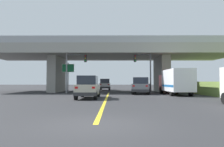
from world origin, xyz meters
The scene contains 10 objects.
ground centered at (0.00, 24.62, 0.00)m, with size 160.00×160.00×0.00m, color #2B2B2D.
overpass_bridge centered at (0.00, 24.62, 5.43)m, with size 35.96×10.28×7.41m.
lane_divider_stripe centered at (0.00, 11.08, 0.00)m, with size 0.20×22.15×0.01m, color yellow.
suv_lead centered at (-1.64, 11.80, 1.01)m, with size 1.87×4.82×2.02m.
suv_crossing centered at (4.03, 18.56, 1.01)m, with size 2.77×4.77×2.02m.
box_truck centered at (7.74, 17.03, 1.53)m, with size 2.33×7.19×2.86m.
sedan_oncoming centered at (-0.86, 31.17, 1.01)m, with size 1.87×4.83×2.02m.
traffic_signal_nearside centered at (4.80, 20.53, 3.57)m, with size 2.27×0.36×5.61m.
traffic_signal_farside centered at (-4.66, 20.47, 3.65)m, with size 2.73×0.36×5.91m.
highway_sign centered at (-5.84, 22.93, 3.09)m, with size 1.75×0.17×4.20m.
Camera 1 is at (0.62, -7.48, 1.49)m, focal length 34.29 mm.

